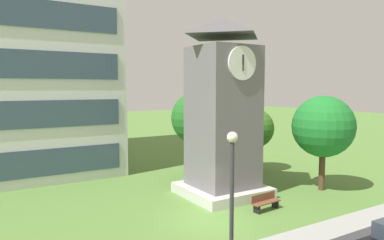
{
  "coord_description": "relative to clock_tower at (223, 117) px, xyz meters",
  "views": [
    {
      "loc": [
        -9.57,
        -14.15,
        6.51
      ],
      "look_at": [
        1.55,
        4.2,
        4.58
      ],
      "focal_mm": 33.61,
      "sensor_mm": 36.0,
      "label": 1
    }
  ],
  "objects": [
    {
      "name": "tree_streetside",
      "position": [
        1.21,
        4.66,
        -0.47
      ],
      "size": [
        3.96,
        3.96,
        6.3
      ],
      "color": "#513823",
      "rests_on": "ground"
    },
    {
      "name": "tree_by_building",
      "position": [
        6.09,
        -2.39,
        -0.7
      ],
      "size": [
        3.89,
        3.89,
        6.03
      ],
      "color": "#513823",
      "rests_on": "ground"
    },
    {
      "name": "park_bench",
      "position": [
        0.33,
        -3.42,
        -4.31
      ],
      "size": [
        1.84,
        0.66,
        0.88
      ],
      "color": "brown",
      "rests_on": "ground"
    },
    {
      "name": "ground_plane",
      "position": [
        -3.1,
        -3.2,
        -4.77
      ],
      "size": [
        160.0,
        160.0,
        0.0
      ],
      "primitive_type": "plane",
      "color": "#567F38"
    },
    {
      "name": "clock_tower",
      "position": [
        0.0,
        0.0,
        0.0
      ],
      "size": [
        4.62,
        4.62,
        10.66
      ],
      "color": "slate",
      "rests_on": "ground"
    },
    {
      "name": "tree_near_tower",
      "position": [
        5.89,
        3.92,
        -1.44
      ],
      "size": [
        3.07,
        3.07,
        4.9
      ],
      "color": "#513823",
      "rests_on": "ground"
    },
    {
      "name": "street_lamp",
      "position": [
        -5.62,
        -8.23,
        -1.55
      ],
      "size": [
        0.36,
        0.36,
        5.11
      ],
      "color": "#333338",
      "rests_on": "ground"
    }
  ]
}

